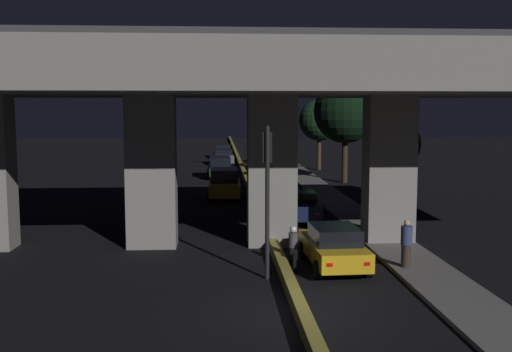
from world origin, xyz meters
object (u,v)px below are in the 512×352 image
Objects in this scene: car_taxi_yellow_lead at (333,246)px; car_dark_green_second_oncoming at (220,167)px; car_black_fourth_oncoming at (223,151)px; pedestrian_on_sidewalk at (406,244)px; car_grey_third_oncoming at (223,157)px; motorcycle_white_filtering_far at (269,190)px; traffic_light_left_of_median at (267,175)px; street_lamp at (291,120)px; car_silver_third at (280,180)px; car_dark_green_fourth at (266,171)px; motorcycle_blue_filtering_mid at (282,209)px; motorcycle_black_filtering_near at (293,249)px; car_taxi_yellow_lead_oncoming at (224,184)px; car_dark_blue_second at (298,206)px.

car_dark_green_second_oncoming reaches higher than car_taxi_yellow_lead.
pedestrian_on_sidewalk is at bearing 6.04° from car_black_fourth_oncoming.
motorcycle_white_filtering_far is (2.48, -23.64, -0.15)m from car_grey_third_oncoming.
street_lamp is (4.56, 31.50, 1.19)m from traffic_light_left_of_median.
car_black_fourth_oncoming reaches higher than car_taxi_yellow_lead.
car_silver_third is 1.02× the size of car_dark_green_fourth.
motorcycle_blue_filtering_mid is at bearing 176.44° from car_silver_third.
motorcycle_white_filtering_far is at bearing 1.94° from motorcycle_black_filtering_near.
motorcycle_black_filtering_near is 14.95m from motorcycle_white_filtering_far.
car_taxi_yellow_lead is 2.27× the size of motorcycle_white_filtering_far.
traffic_light_left_of_median is 2.60× the size of motorcycle_blue_filtering_mid.
motorcycle_blue_filtering_mid is 6.68m from motorcycle_white_filtering_far.
car_taxi_yellow_lead is at bearing -94.13° from street_lamp.
motorcycle_white_filtering_far is (1.44, 16.26, -2.69)m from traffic_light_left_of_median.
car_silver_third reaches higher than car_dark_green_second_oncoming.
traffic_light_left_of_median is 19.02m from car_silver_third.
traffic_light_left_of_median is 28.48m from car_dark_green_second_oncoming.
motorcycle_black_filtering_near is (-1.35, 0.19, -0.14)m from car_taxi_yellow_lead.
car_dark_green_second_oncoming is at bearing -177.99° from car_taxi_yellow_lead_oncoming.
car_taxi_yellow_lead is at bearing 5.77° from car_dark_green_second_oncoming.
car_taxi_yellow_lead_oncoming is (-3.53, 16.10, 0.18)m from car_taxi_yellow_lead.
pedestrian_on_sidewalk reaches higher than car_dark_blue_second.
traffic_light_left_of_median is at bearing 177.60° from car_dark_green_fourth.
car_dark_blue_second reaches higher than motorcycle_blue_filtering_mid.
car_grey_third_oncoming is 8.54m from car_black_fourth_oncoming.
motorcycle_blue_filtering_mid is at bearing 179.71° from motorcycle_white_filtering_far.
pedestrian_on_sidewalk is (0.14, -30.94, -3.59)m from street_lamp.
traffic_light_left_of_median reaches higher than car_dark_blue_second.
car_dark_blue_second is (-0.05, 8.55, 0.02)m from car_taxi_yellow_lead.
pedestrian_on_sidewalk is at bearing 6.78° from traffic_light_left_of_median.
pedestrian_on_sidewalk is at bearing 20.16° from car_taxi_yellow_lead_oncoming.
car_taxi_yellow_lead_oncoming is (-5.73, -14.28, -3.58)m from street_lamp.
traffic_light_left_of_median reaches higher than motorcycle_black_filtering_near.
car_black_fourth_oncoming is (0.16, 31.21, -0.19)m from car_taxi_yellow_lead_oncoming.
car_silver_third is 2.44× the size of motorcycle_blue_filtering_mid.
car_taxi_yellow_lead is 1.02× the size of car_grey_third_oncoming.
car_taxi_yellow_lead is 38.93m from car_grey_third_oncoming.
pedestrian_on_sidewalk is at bearing 6.64° from car_grey_third_oncoming.
car_dark_green_second_oncoming is at bearing 11.67° from car_dark_blue_second.
motorcycle_blue_filtering_mid is at bearing 109.65° from pedestrian_on_sidewalk.
traffic_light_left_of_median is 1.07× the size of car_silver_third.
car_taxi_yellow_lead_oncoming is (-3.48, 7.56, 0.16)m from car_dark_blue_second.
pedestrian_on_sidewalk is at bearing -168.91° from motorcycle_white_filtering_far.
car_taxi_yellow_lead is 27.49m from car_dark_green_second_oncoming.
car_dark_green_fourth is 1.09× the size of car_grey_third_oncoming.
car_grey_third_oncoming is 39.76m from pedestrian_on_sidewalk.
street_lamp is 10.76m from car_grey_third_oncoming.
motorcycle_white_filtering_far is at bearing 4.33° from car_grey_third_oncoming.
street_lamp is 1.82× the size of car_grey_third_oncoming.
car_dark_green_fourth is (-0.20, 8.01, -0.23)m from car_silver_third.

